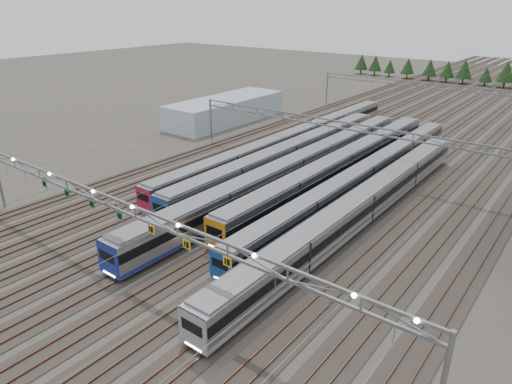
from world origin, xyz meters
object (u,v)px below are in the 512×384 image
Objects in this scene: train_f at (362,206)px; train_a at (292,141)px; train_c at (294,170)px; train_e at (364,176)px; train_b at (288,155)px; west_shed at (226,110)px; gantry_mid at (342,131)px; gantry_near at (134,214)px; train_d at (342,165)px; gantry_far at (435,90)px.

train_a is at bearing 140.37° from train_f.
train_c reaches higher than train_e.
train_a is 1.25× the size of train_b.
gantry_mid is at bearing -20.22° from west_shed.
train_e is (13.50, -0.58, -0.24)m from train_b.
train_c is at bearing 94.16° from gantry_near.
train_e is 2.06× the size of west_shed.
train_a is 29.21m from train_f.
train_d is at bearing 54.37° from train_c.
train_b reaches higher than train_a.
gantry_near is at bearing -85.84° from train_c.
gantry_far reaches higher than train_b.
train_f reaches higher than train_a.
west_shed is (-35.64, 13.13, -3.78)m from gantry_mid.
train_f is 1.02× the size of gantry_mid.
train_a is 1.09× the size of train_e.
train_d is at bearing 126.99° from train_f.
train_c is 2.16× the size of west_shed.
gantry_far is (11.25, 41.84, 4.31)m from train_a.
train_a is at bearing 119.51° from train_b.
train_a is 1.04× the size of train_c.
gantry_near is at bearing -90.03° from gantry_far.
train_d reaches higher than train_e.
gantry_mid is (-11.25, 15.47, 4.21)m from train_f.
gantry_mid is at bearing 126.02° from train_f.
gantry_near is at bearing -101.07° from train_e.
gantry_near reaches higher than train_f.
train_c is 14.64m from train_f.
train_f is 1.02× the size of gantry_near.
train_d is at bearing -23.73° from west_shed.
train_d is (13.50, -6.68, 0.15)m from train_a.
west_shed reaches higher than train_e.
gantry_near reaches higher than train_e.
west_shed is at bearing 148.19° from train_b.
gantry_mid reaches higher than train_c.
gantry_near is at bearing -93.59° from train_d.
train_d is 1.01× the size of gantry_near.
gantry_far is (-11.25, 60.47, 4.21)m from train_f.
gantry_near is at bearing -114.63° from train_f.
gantry_far is at bearing 100.54° from train_f.
gantry_near is 1.00× the size of gantry_far.
west_shed is at bearing 156.27° from train_d.
gantry_near is 1.88× the size of west_shed.
train_b is 1.80× the size of west_shed.
west_shed is (-46.89, 28.60, 0.43)m from train_f.
train_e is 1.09× the size of gantry_far.
gantry_mid is (-2.25, 3.52, 4.16)m from train_d.
train_d reaches higher than train_a.
gantry_far reaches higher than train_c.
train_a is 44.98m from gantry_near.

